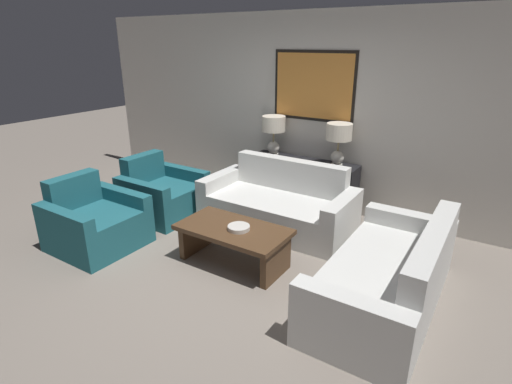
{
  "coord_description": "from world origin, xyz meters",
  "views": [
    {
      "loc": [
        2.33,
        -2.73,
        2.27
      ],
      "look_at": [
        0.02,
        0.86,
        0.65
      ],
      "focal_mm": 28.0,
      "sensor_mm": 36.0,
      "label": 1
    }
  ],
  "objects": [
    {
      "name": "back_wall",
      "position": [
        0.0,
        2.37,
        1.33
      ],
      "size": [
        7.68,
        0.12,
        2.65
      ],
      "color": "beige",
      "rests_on": "ground_plane"
    },
    {
      "name": "armchair_near_back_wall",
      "position": [
        -1.53,
        0.87,
        0.28
      ],
      "size": [
        0.91,
        0.91,
        0.81
      ],
      "color": "#1E5B66",
      "rests_on": "ground_plane"
    },
    {
      "name": "table_lamp_right",
      "position": [
        0.49,
        2.11,
        1.11
      ],
      "size": [
        0.33,
        0.33,
        0.56
      ],
      "color": "silver",
      "rests_on": "console_table"
    },
    {
      "name": "console_table",
      "position": [
        0.0,
        2.11,
        0.36
      ],
      "size": [
        1.53,
        0.37,
        0.72
      ],
      "color": "black",
      "rests_on": "ground_plane"
    },
    {
      "name": "armchair_near_camera",
      "position": [
        -1.53,
        -0.2,
        0.28
      ],
      "size": [
        0.91,
        0.91,
        0.81
      ],
      "color": "#1E5B66",
      "rests_on": "ground_plane"
    },
    {
      "name": "couch_by_side",
      "position": [
        1.67,
        0.5,
        0.27
      ],
      "size": [
        0.91,
        1.93,
        0.82
      ],
      "color": "silver",
      "rests_on": "ground_plane"
    },
    {
      "name": "table_lamp_left",
      "position": [
        -0.49,
        2.11,
        1.11
      ],
      "size": [
        0.33,
        0.33,
        0.56
      ],
      "color": "silver",
      "rests_on": "console_table"
    },
    {
      "name": "couch_by_back_wall",
      "position": [
        0.0,
        1.43,
        0.27
      ],
      "size": [
        1.93,
        0.91,
        0.82
      ],
      "color": "silver",
      "rests_on": "ground_plane"
    },
    {
      "name": "ground_plane",
      "position": [
        0.0,
        0.0,
        0.0
      ],
      "size": [
        20.0,
        20.0,
        0.0
      ],
      "primitive_type": "plane",
      "color": "slate"
    },
    {
      "name": "decorative_bowl",
      "position": [
        0.15,
        0.32,
        0.45
      ],
      "size": [
        0.23,
        0.23,
        0.04
      ],
      "color": "beige",
      "rests_on": "coffee_table"
    },
    {
      "name": "coffee_table",
      "position": [
        0.07,
        0.34,
        0.31
      ],
      "size": [
        1.18,
        0.63,
        0.43
      ],
      "color": "#4C331E",
      "rests_on": "ground_plane"
    }
  ]
}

